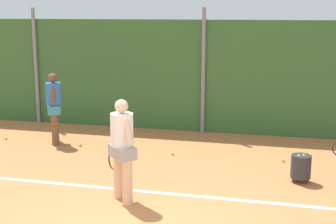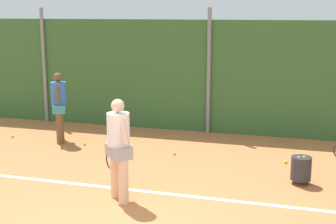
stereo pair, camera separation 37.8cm
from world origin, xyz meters
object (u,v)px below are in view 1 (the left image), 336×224
object	(u,v)px
player_backcourt_far	(54,104)
tennis_ball_6	(80,145)
tennis_ball_4	(283,160)
tennis_ball_7	(172,153)
player_foreground_near	(122,145)
ball_hopper	(301,166)
tennis_ball_5	(6,138)

from	to	relation	value
player_backcourt_far	tennis_ball_6	xyz separation A→B (m)	(0.67, -0.12, -0.89)
tennis_ball_4	tennis_ball_7	world-z (taller)	same
player_foreground_near	player_backcourt_far	xyz separation A→B (m)	(-2.67, 2.92, -0.02)
player_backcourt_far	tennis_ball_6	bearing A→B (deg)	-125.41
player_foreground_near	player_backcourt_far	bearing A→B (deg)	-2.59
tennis_ball_4	tennis_ball_6	xyz separation A→B (m)	(-4.50, 0.07, 0.00)
player_foreground_near	tennis_ball_7	distance (m)	2.82
tennis_ball_6	tennis_ball_7	world-z (taller)	same
tennis_ball_4	tennis_ball_7	distance (m)	2.32
tennis_ball_6	player_backcourt_far	bearing A→B (deg)	170.19
ball_hopper	tennis_ball_4	xyz separation A→B (m)	(-0.31, 1.13, -0.26)
tennis_ball_7	player_backcourt_far	bearing A→B (deg)	174.76
ball_hopper	player_backcourt_far	bearing A→B (deg)	166.49
tennis_ball_5	tennis_ball_6	bearing A→B (deg)	-3.33
tennis_ball_7	tennis_ball_4	bearing A→B (deg)	1.79
ball_hopper	tennis_ball_6	size ratio (longest dim) A/B	7.78
player_foreground_near	tennis_ball_5	distance (m)	5.01
tennis_ball_5	player_foreground_near	bearing A→B (deg)	-36.30
tennis_ball_4	ball_hopper	bearing A→B (deg)	-74.68
player_backcourt_far	tennis_ball_7	size ratio (longest dim) A/B	24.81
player_backcourt_far	tennis_ball_6	world-z (taller)	player_backcourt_far
player_backcourt_far	tennis_ball_6	distance (m)	1.12
tennis_ball_5	tennis_ball_4	bearing A→B (deg)	-1.67
tennis_ball_4	tennis_ball_5	world-z (taller)	same
tennis_ball_4	tennis_ball_6	bearing A→B (deg)	179.06
player_backcourt_far	ball_hopper	size ratio (longest dim) A/B	3.19
player_backcourt_far	tennis_ball_5	size ratio (longest dim) A/B	24.81
player_foreground_near	tennis_ball_6	world-z (taller)	player_foreground_near
tennis_ball_4	player_backcourt_far	bearing A→B (deg)	177.91
ball_hopper	tennis_ball_7	bearing A→B (deg)	158.11
ball_hopper	tennis_ball_6	world-z (taller)	ball_hopper
tennis_ball_4	tennis_ball_5	distance (m)	6.48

